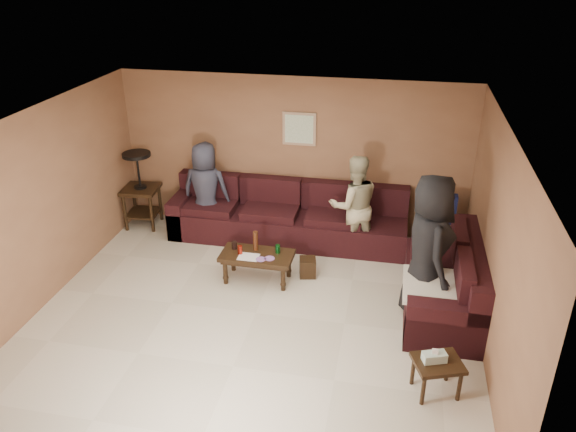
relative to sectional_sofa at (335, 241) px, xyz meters
The scene contains 10 objects.
room 2.18m from the sectional_sofa, 118.22° to the right, with size 5.60×5.50×2.50m.
sectional_sofa is the anchor object (origin of this frame).
coffee_table 1.23m from the sectional_sofa, 143.27° to the right, with size 1.00×0.51×0.70m.
end_table_left 3.33m from the sectional_sofa, behind, with size 0.61×0.61×1.27m.
side_table_right 2.85m from the sectional_sofa, 61.42° to the right, with size 0.59×0.54×0.55m.
waste_bin 0.62m from the sectional_sofa, 122.59° to the right, with size 0.23×0.23×0.27m, color black.
wall_art 1.82m from the sectional_sofa, 126.63° to the left, with size 0.52×0.04×0.52m.
person_left 2.21m from the sectional_sofa, 167.52° to the left, with size 0.75×0.49×1.54m, color #2C2E3D.
person_middle 0.60m from the sectional_sofa, 53.64° to the left, with size 0.76×0.59×1.56m, color #BAB38A.
person_right 1.76m from the sectional_sofa, 40.41° to the right, with size 0.92×0.60×1.87m, color black.
Camera 1 is at (1.57, -5.72, 4.24)m, focal length 35.00 mm.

